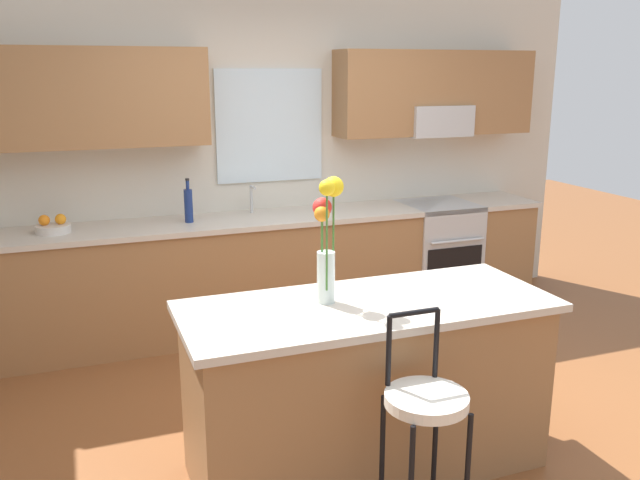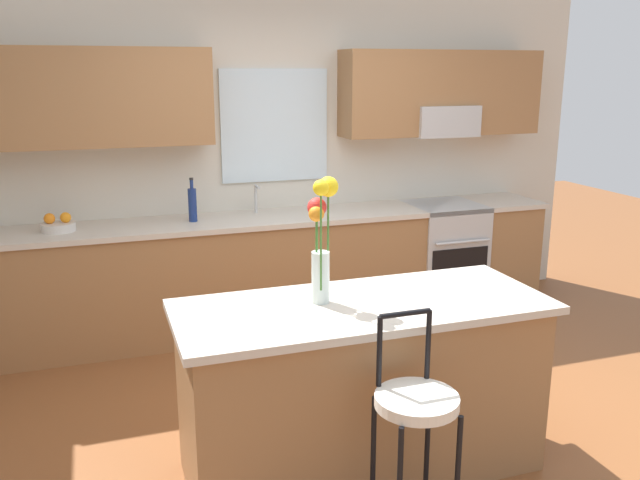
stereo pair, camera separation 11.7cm
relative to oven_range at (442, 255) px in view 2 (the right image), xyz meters
name	(u,v)px [view 2 (the right image)]	position (x,y,z in m)	size (l,w,h in m)	color
ground_plane	(366,422)	(-1.42, -1.68, -0.46)	(14.00, 14.00, 0.00)	brown
back_wall_assembly	(278,137)	(-1.39, 0.31, 1.05)	(5.60, 0.50, 2.70)	beige
counter_run	(286,269)	(-1.42, 0.02, 0.01)	(4.56, 0.64, 0.92)	#996B42
sink_faucet	(256,196)	(-1.62, 0.17, 0.60)	(0.02, 0.13, 0.23)	#B7BABC
oven_range	(442,255)	(0.00, 0.00, 0.00)	(0.60, 0.64, 0.92)	#B7BABC
kitchen_island	(362,387)	(-1.63, -2.09, 0.00)	(1.87, 0.76, 0.92)	#996B42
bar_stool_near	(415,411)	(-1.63, -2.68, 0.18)	(0.36, 0.36, 1.04)	black
flower_vase	(321,233)	(-1.82, -2.00, 0.81)	(0.15, 0.17, 0.63)	silver
fruit_bowl_oranges	(58,225)	(-3.11, 0.02, 0.50)	(0.24, 0.24, 0.13)	silver
bottle_olive_oil	(192,204)	(-2.15, 0.02, 0.60)	(0.06, 0.06, 0.33)	navy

